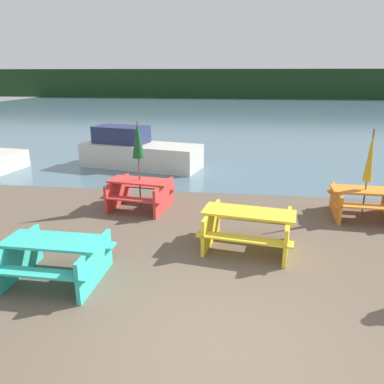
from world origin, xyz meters
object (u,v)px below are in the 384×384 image
Objects in this scene: boat at (138,152)px; picnic_table_yellow at (248,226)px; picnic_table_teal at (55,256)px; umbrella_darkgreen at (138,141)px; picnic_table_red at (140,191)px; umbrella_gold at (370,156)px; picnic_table_orange at (364,200)px.

picnic_table_yellow is at bearing -45.74° from boat.
umbrella_darkgreen is (0.51, 3.72, 1.35)m from picnic_table_teal.
picnic_table_red is 5.74m from umbrella_gold.
picnic_table_red is (-2.78, 2.04, -0.02)m from picnic_table_yellow.
picnic_table_teal is 0.97× the size of picnic_table_red.
picnic_table_orange is at bearing 0.39° from umbrella_darkgreen.
picnic_table_teal is at bearing -148.57° from picnic_table_orange.
umbrella_gold reaches higher than boat.
picnic_table_orange is (5.64, 0.04, -0.02)m from picnic_table_red.
umbrella_darkgreen reaches higher than boat.
umbrella_darkgreen is at bearing 82.25° from picnic_table_teal.
umbrella_gold is at bearing 0.39° from umbrella_darkgreen.
umbrella_darkgreen is 4.84m from boat.
picnic_table_yellow is 1.22× the size of picnic_table_orange.
boat is (-6.91, 4.47, -0.97)m from umbrella_gold.
picnic_table_teal is at bearing -72.17° from boat.
boat is at bearing 121.78° from picnic_table_yellow.
picnic_table_yellow is 0.43× the size of boat.
picnic_table_teal is 3.99m from umbrella_darkgreen.
picnic_table_yellow is at bearing -36.28° from umbrella_darkgreen.
picnic_table_teal reaches higher than picnic_table_orange.
picnic_table_yellow reaches higher than picnic_table_teal.
picnic_table_yellow is 3.45m from picnic_table_red.
umbrella_gold is at bearing 31.43° from picnic_table_teal.
picnic_table_orange is at bearing 0.39° from picnic_table_red.
umbrella_gold is at bearing 45.00° from picnic_table_orange.
picnic_table_orange is 0.76× the size of umbrella_gold.
boat is (-6.91, 4.47, 0.14)m from picnic_table_orange.
boat is (-4.06, 6.55, 0.10)m from picnic_table_yellow.
umbrella_darkgreen reaches higher than picnic_table_orange.
picnic_table_orange is 1.10m from umbrella_gold.
picnic_table_teal is 3.75m from picnic_table_red.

